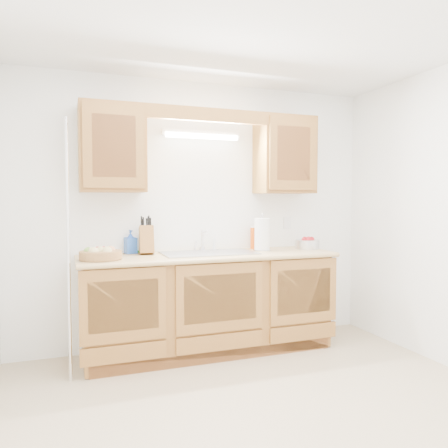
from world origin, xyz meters
name	(u,v)px	position (x,y,z in m)	size (l,w,h in m)	color
room	(266,220)	(0.00, 0.00, 1.25)	(3.52, 3.50, 2.50)	#BEAC89
base_cabinets	(209,304)	(0.00, 1.20, 0.44)	(2.20, 0.60, 0.86)	#A1702F
countertop	(210,256)	(0.00, 1.19, 0.88)	(2.30, 0.63, 0.04)	tan
upper_cabinet_left	(112,149)	(-0.83, 1.33, 1.83)	(0.55, 0.33, 0.75)	#A1702F
upper_cabinet_right	(285,155)	(0.83, 1.33, 1.83)	(0.55, 0.33, 0.75)	#A1702F
valance	(209,115)	(0.00, 1.19, 2.14)	(2.20, 0.05, 0.12)	#A1702F
fluorescent_fixture	(202,135)	(0.00, 1.42, 2.00)	(0.76, 0.08, 0.08)	white
sink	(209,261)	(0.00, 1.21, 0.83)	(0.84, 0.46, 0.36)	#9E9EA3
wire_shelf_pole	(68,251)	(-1.20, 0.94, 1.00)	(0.03, 0.03, 2.00)	silver
outlet_plate	(287,223)	(0.95, 1.49, 1.15)	(0.08, 0.01, 0.12)	white
fruit_basket	(101,254)	(-0.95, 1.10, 0.95)	(0.39, 0.39, 0.11)	#B48348
knife_block	(146,240)	(-0.54, 1.35, 1.03)	(0.14, 0.21, 0.36)	#A1702F
orange_canister	(254,238)	(0.54, 1.42, 1.01)	(0.08, 0.08, 0.22)	#DB4F0C
soap_bottle	(131,242)	(-0.67, 1.44, 1.01)	(0.10, 0.10, 0.21)	blue
sponge	(145,252)	(-0.54, 1.43, 0.91)	(0.14, 0.11, 0.02)	#CC333F
paper_towel	(262,235)	(0.54, 1.23, 1.05)	(0.18, 0.18, 0.37)	silver
apple_bowl	(307,244)	(1.03, 1.22, 0.95)	(0.25, 0.25, 0.12)	silver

